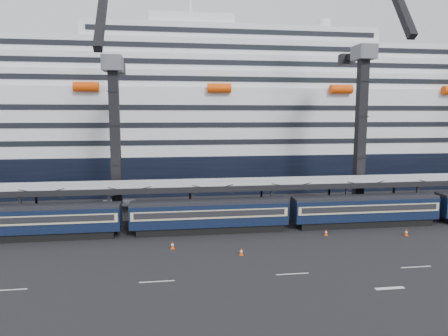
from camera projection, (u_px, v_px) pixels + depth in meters
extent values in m
plane|color=black|center=(299.00, 257.00, 39.94)|extent=(260.00, 260.00, 0.00)
cube|color=beige|center=(8.00, 290.00, 32.44)|extent=(3.00, 0.15, 0.02)
cube|color=beige|center=(157.00, 281.00, 34.09)|extent=(3.00, 0.15, 0.02)
cube|color=beige|center=(292.00, 274.00, 35.73)|extent=(3.00, 0.15, 0.02)
cube|color=beige|center=(416.00, 267.00, 37.38)|extent=(3.00, 0.15, 0.02)
cube|color=beige|center=(390.00, 288.00, 32.77)|extent=(2.50, 0.40, 0.02)
cube|color=black|center=(37.00, 235.00, 45.86)|extent=(17.48, 2.40, 0.90)
cube|color=black|center=(36.00, 220.00, 45.62)|extent=(19.00, 2.80, 2.70)
cube|color=tan|center=(36.00, 217.00, 45.58)|extent=(18.62, 2.92, 1.05)
cube|color=black|center=(36.00, 217.00, 45.58)|extent=(17.86, 2.98, 0.70)
cube|color=black|center=(35.00, 207.00, 45.43)|extent=(19.00, 2.50, 0.35)
cube|color=black|center=(210.00, 228.00, 48.60)|extent=(17.48, 2.40, 0.90)
cube|color=black|center=(210.00, 214.00, 48.37)|extent=(19.00, 2.80, 2.70)
cube|color=tan|center=(210.00, 212.00, 48.33)|extent=(18.62, 2.92, 1.05)
cube|color=black|center=(210.00, 211.00, 48.32)|extent=(17.86, 2.98, 0.70)
cube|color=black|center=(210.00, 202.00, 48.17)|extent=(19.00, 2.50, 0.35)
cube|color=black|center=(364.00, 222.00, 51.35)|extent=(17.48, 2.40, 0.90)
cube|color=black|center=(365.00, 209.00, 51.11)|extent=(19.00, 2.80, 2.70)
cube|color=tan|center=(365.00, 206.00, 51.07)|extent=(18.62, 2.92, 1.05)
cube|color=black|center=(365.00, 206.00, 51.07)|extent=(17.86, 2.98, 0.70)
cube|color=black|center=(365.00, 197.00, 50.92)|extent=(19.00, 2.50, 0.35)
cube|color=gray|center=(266.00, 182.00, 52.99)|extent=(130.00, 6.00, 0.25)
cube|color=black|center=(272.00, 188.00, 50.08)|extent=(130.00, 0.25, 0.70)
cube|color=black|center=(261.00, 180.00, 55.97)|extent=(130.00, 0.25, 0.70)
cube|color=black|center=(21.00, 214.00, 46.47)|extent=(0.25, 0.25, 5.40)
cube|color=black|center=(37.00, 204.00, 51.97)|extent=(0.25, 0.25, 5.40)
cube|color=black|center=(109.00, 211.00, 47.84)|extent=(0.25, 0.25, 5.40)
cube|color=black|center=(115.00, 201.00, 53.34)|extent=(0.25, 0.25, 5.40)
cube|color=black|center=(193.00, 209.00, 49.21)|extent=(0.25, 0.25, 5.40)
cube|color=black|center=(190.00, 199.00, 54.71)|extent=(0.25, 0.25, 5.40)
cube|color=black|center=(271.00, 206.00, 50.59)|extent=(0.25, 0.25, 5.40)
cube|color=black|center=(261.00, 197.00, 56.09)|extent=(0.25, 0.25, 5.40)
cube|color=black|center=(346.00, 204.00, 51.96)|extent=(0.25, 0.25, 5.40)
cube|color=black|center=(329.00, 195.00, 57.46)|extent=(0.25, 0.25, 5.40)
cube|color=black|center=(417.00, 201.00, 53.33)|extent=(0.25, 0.25, 5.40)
cube|color=black|center=(394.00, 193.00, 58.83)|extent=(0.25, 0.25, 5.40)
cube|color=black|center=(230.00, 166.00, 84.66)|extent=(200.00, 28.00, 7.00)
cube|color=silver|center=(230.00, 121.00, 83.42)|extent=(190.00, 26.88, 12.00)
cube|color=silver|center=(230.00, 85.00, 82.45)|extent=(160.00, 24.64, 3.00)
cube|color=black|center=(241.00, 79.00, 70.30)|extent=(153.60, 0.12, 0.90)
cube|color=silver|center=(230.00, 70.00, 82.06)|extent=(124.00, 21.84, 3.00)
cube|color=black|center=(239.00, 63.00, 71.29)|extent=(119.04, 0.12, 0.90)
cube|color=silver|center=(230.00, 55.00, 81.67)|extent=(90.00, 19.04, 3.00)
cube|color=black|center=(238.00, 47.00, 72.27)|extent=(86.40, 0.12, 0.90)
cube|color=silver|center=(230.00, 40.00, 81.28)|extent=(56.00, 16.24, 3.00)
cube|color=black|center=(237.00, 31.00, 73.26)|extent=(53.76, 0.12, 0.90)
cube|color=silver|center=(190.00, 26.00, 79.86)|extent=(16.00, 12.00, 2.50)
cylinder|color=silver|center=(324.00, 27.00, 83.64)|extent=(2.80, 2.80, 3.00)
cylinder|color=#F04707|center=(86.00, 87.00, 65.32)|extent=(4.00, 1.60, 1.60)
cylinder|color=#F04707|center=(219.00, 88.00, 68.33)|extent=(4.00, 1.60, 1.60)
cylinder|color=#F04707|center=(341.00, 89.00, 71.35)|extent=(4.00, 1.60, 1.60)
cube|color=#474A4E|center=(118.00, 210.00, 55.72)|extent=(4.50, 4.50, 2.00)
cube|color=black|center=(115.00, 139.00, 54.42)|extent=(1.30, 1.30, 18.00)
cube|color=#474A4E|center=(113.00, 63.00, 53.13)|extent=(2.60, 3.20, 2.00)
cube|color=black|center=(115.00, 66.00, 55.60)|extent=(0.90, 5.04, 0.90)
cube|color=black|center=(117.00, 69.00, 58.10)|extent=(2.20, 1.60, 1.60)
cube|color=#474A4E|center=(357.00, 204.00, 59.54)|extent=(4.50, 4.50, 2.00)
cube|color=black|center=(361.00, 130.00, 58.12)|extent=(1.30, 1.30, 20.00)
cube|color=#474A4E|center=(364.00, 53.00, 56.69)|extent=(2.60, 3.20, 2.00)
cube|color=black|center=(355.00, 56.00, 59.44)|extent=(0.90, 5.60, 0.90)
cube|color=black|center=(347.00, 60.00, 62.21)|extent=(2.20, 1.60, 1.60)
cube|color=#F04707|center=(241.00, 255.00, 40.59)|extent=(0.39, 0.39, 0.04)
cone|color=#F04707|center=(241.00, 251.00, 40.54)|extent=(0.33, 0.33, 0.73)
cylinder|color=white|center=(241.00, 251.00, 40.54)|extent=(0.27, 0.27, 0.12)
cube|color=#F04707|center=(172.00, 249.00, 42.51)|extent=(0.43, 0.43, 0.05)
cone|color=#F04707|center=(172.00, 245.00, 42.46)|extent=(0.36, 0.36, 0.82)
cylinder|color=white|center=(172.00, 245.00, 42.46)|extent=(0.31, 0.31, 0.14)
cube|color=#F04707|center=(326.00, 235.00, 47.27)|extent=(0.39, 0.39, 0.04)
cone|color=#F04707|center=(326.00, 232.00, 47.22)|extent=(0.33, 0.33, 0.74)
cylinder|color=white|center=(326.00, 232.00, 47.22)|extent=(0.28, 0.28, 0.12)
cube|color=#F04707|center=(406.00, 235.00, 47.20)|extent=(0.41, 0.41, 0.04)
cone|color=#F04707|center=(406.00, 232.00, 47.15)|extent=(0.35, 0.35, 0.78)
cylinder|color=white|center=(406.00, 232.00, 47.15)|extent=(0.29, 0.29, 0.13)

